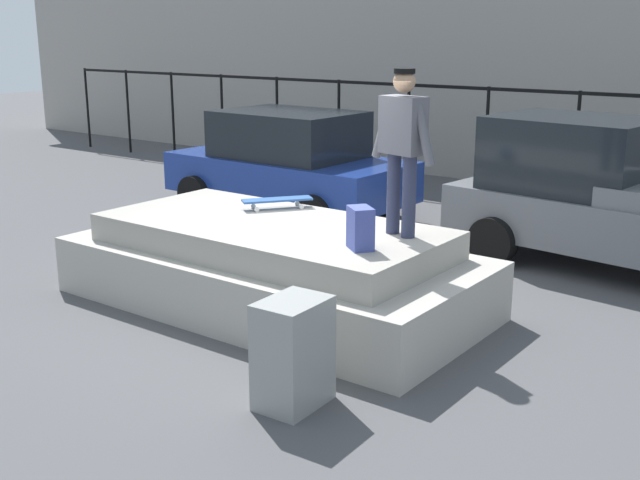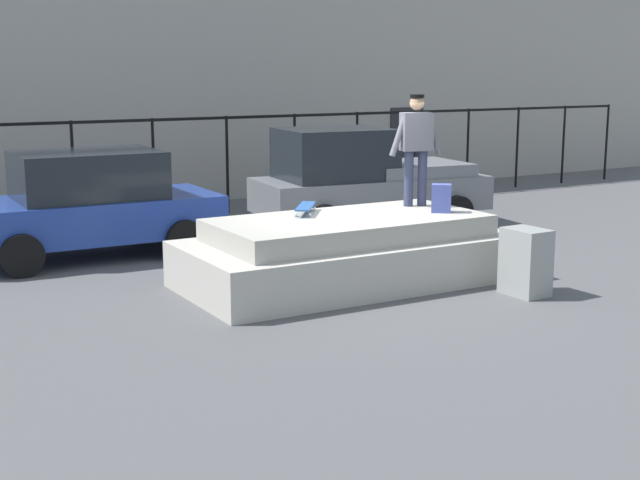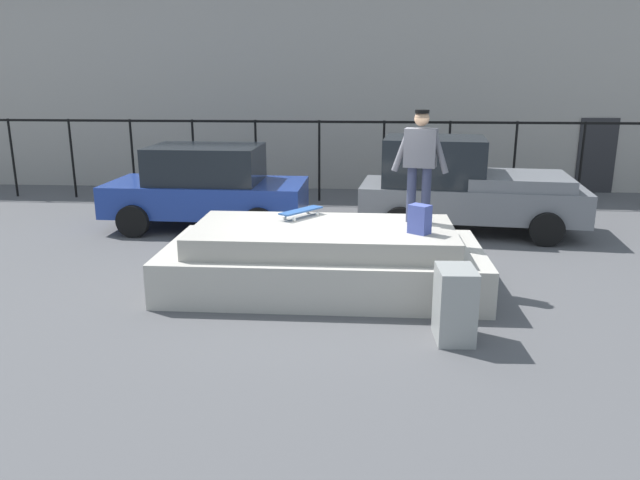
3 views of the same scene
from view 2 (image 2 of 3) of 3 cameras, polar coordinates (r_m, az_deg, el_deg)
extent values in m
plane|color=#4C4C4F|center=(12.92, 2.35, -2.43)|extent=(60.00, 60.00, 0.00)
cube|color=#ADA89E|center=(12.54, 1.85, -1.33)|extent=(4.68, 2.27, 0.64)
cube|color=#A09B91|center=(12.45, 1.87, 0.80)|extent=(3.84, 1.86, 0.30)
cylinder|color=#2D334C|center=(13.40, 5.73, 3.95)|extent=(0.14, 0.14, 0.84)
cylinder|color=#2D334C|center=(13.49, 6.60, 3.98)|extent=(0.14, 0.14, 0.84)
cube|color=#595960|center=(13.38, 6.23, 6.95)|extent=(0.51, 0.35, 0.57)
cylinder|color=#595960|center=(13.28, 5.08, 6.68)|extent=(0.30, 0.16, 0.62)
cylinder|color=#595960|center=(13.49, 7.34, 6.70)|extent=(0.30, 0.16, 0.62)
sphere|color=tan|center=(13.35, 6.27, 8.76)|extent=(0.22, 0.22, 0.22)
cylinder|color=black|center=(13.35, 6.27, 9.19)|extent=(0.25, 0.25, 0.05)
cube|color=#264C8C|center=(12.69, -0.94, 2.19)|extent=(0.65, 0.78, 0.02)
cylinder|color=silver|center=(12.45, -1.55, 1.64)|extent=(0.06, 0.06, 0.06)
cylinder|color=silver|center=(12.43, -0.64, 1.62)|extent=(0.06, 0.06, 0.06)
cylinder|color=silver|center=(12.97, -1.22, 2.03)|extent=(0.06, 0.06, 0.06)
cylinder|color=silver|center=(12.95, -0.34, 2.01)|extent=(0.06, 0.06, 0.06)
cube|color=#3F4C99|center=(12.91, 7.81, 2.68)|extent=(0.34, 0.33, 0.41)
cube|color=navy|center=(14.69, -14.59, 1.42)|extent=(4.08, 1.93, 0.64)
cube|color=black|center=(14.60, -14.72, 4.10)|extent=(2.26, 1.67, 0.74)
cylinder|color=black|center=(15.42, -19.93, 0.34)|extent=(0.64, 0.23, 0.64)
cylinder|color=black|center=(13.59, -18.65, -0.95)|extent=(0.64, 0.23, 0.64)
cylinder|color=black|center=(15.98, -11.03, 1.17)|extent=(0.64, 0.23, 0.64)
cylinder|color=black|center=(14.22, -8.68, 0.03)|extent=(0.64, 0.23, 0.64)
cube|color=slate|center=(16.96, 3.29, 3.01)|extent=(4.56, 2.23, 0.64)
cube|color=black|center=(16.54, 0.93, 5.57)|extent=(2.14, 1.83, 0.94)
cube|color=slate|center=(17.32, 5.90, 4.60)|extent=(2.15, 1.88, 0.24)
cylinder|color=black|center=(17.27, -2.11, 2.10)|extent=(0.66, 0.29, 0.64)
cylinder|color=black|center=(15.63, 0.32, 1.15)|extent=(0.66, 0.29, 0.64)
cylinder|color=black|center=(18.43, 5.78, 2.62)|extent=(0.66, 0.29, 0.64)
cylinder|color=black|center=(16.91, 8.78, 1.78)|extent=(0.66, 0.29, 0.64)
cube|color=gray|center=(12.17, 13.10, -1.38)|extent=(0.46, 0.62, 0.90)
cylinder|color=black|center=(17.57, -15.58, 4.13)|extent=(0.06, 0.06, 2.02)
cylinder|color=black|center=(18.03, -10.64, 4.51)|extent=(0.06, 0.06, 2.02)
cylinder|color=black|center=(18.62, -5.99, 4.85)|extent=(0.06, 0.06, 2.02)
cylinder|color=black|center=(19.32, -1.64, 5.13)|extent=(0.06, 0.06, 2.02)
cylinder|color=black|center=(20.13, 2.39, 5.36)|extent=(0.06, 0.06, 2.02)
cylinder|color=black|center=(21.03, 6.09, 5.56)|extent=(0.06, 0.06, 2.02)
cylinder|color=black|center=(22.00, 9.48, 5.71)|extent=(0.06, 0.06, 2.02)
cylinder|color=black|center=(23.05, 12.57, 5.84)|extent=(0.06, 0.06, 2.02)
cylinder|color=black|center=(24.16, 15.39, 5.94)|extent=(0.06, 0.06, 2.02)
cylinder|color=black|center=(25.32, 17.96, 6.01)|extent=(0.06, 0.06, 2.02)
cube|color=black|center=(18.23, -8.36, 7.72)|extent=(24.00, 0.04, 0.06)
cube|color=gray|center=(23.66, -13.70, 10.09)|extent=(32.79, 8.18, 5.46)
cube|color=#262628|center=(22.94, 5.57, 6.00)|extent=(1.00, 0.06, 2.00)
camera|label=1|loc=(12.55, 41.68, 8.15)|focal=44.13mm
camera|label=3|loc=(7.27, 46.91, 8.31)|focal=34.13mm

